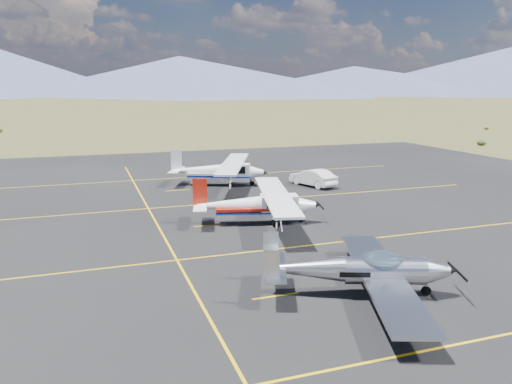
{
  "coord_description": "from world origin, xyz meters",
  "views": [
    {
      "loc": [
        -9.85,
        -20.91,
        8.26
      ],
      "look_at": [
        0.37,
        8.71,
        1.6
      ],
      "focal_mm": 35.0,
      "sensor_mm": 36.0,
      "label": 1
    }
  ],
  "objects": [
    {
      "name": "aircraft_cessna",
      "position": [
        -0.15,
        6.96,
        1.27
      ],
      "size": [
        7.35,
        11.26,
        2.85
      ],
      "rotation": [
        0.0,
        0.0,
        -0.25
      ],
      "color": "white",
      "rests_on": "apron"
    },
    {
      "name": "aircraft_low_wing",
      "position": [
        0.28,
        -4.52,
        1.08
      ],
      "size": [
        7.6,
        10.24,
        2.25
      ],
      "rotation": [
        0.0,
        0.0,
        -0.35
      ],
      "color": "silver",
      "rests_on": "apron"
    },
    {
      "name": "sedan",
      "position": [
        8.14,
        16.55,
        0.73
      ],
      "size": [
        2.89,
        4.64,
        1.44
      ],
      "primitive_type": "imported",
      "rotation": [
        0.0,
        0.0,
        3.48
      ],
      "color": "white",
      "rests_on": "apron"
    },
    {
      "name": "aircraft_plain",
      "position": [
        0.75,
        19.37,
        1.34
      ],
      "size": [
        8.54,
        11.56,
        3.01
      ],
      "rotation": [
        0.0,
        0.0,
        -0.39
      ],
      "color": "white",
      "rests_on": "apron"
    },
    {
      "name": "ground",
      "position": [
        0.0,
        0.0,
        0.0
      ],
      "size": [
        1600.0,
        1600.0,
        0.0
      ],
      "primitive_type": "plane",
      "color": "#383D1C",
      "rests_on": "ground"
    },
    {
      "name": "apron",
      "position": [
        0.0,
        7.0,
        0.0
      ],
      "size": [
        72.0,
        72.0,
        0.02
      ],
      "primitive_type": "cube",
      "color": "black",
      "rests_on": "ground"
    }
  ]
}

